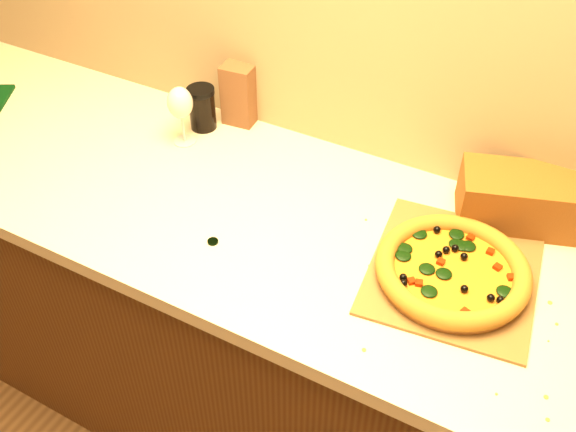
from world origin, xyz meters
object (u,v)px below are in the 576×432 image
(pizza_peel, at_px, (455,267))
(wine_glass, at_px, (180,104))
(pizza, at_px, (452,270))
(dark_jar, at_px, (202,108))

(pizza_peel, xyz_separation_m, wine_glass, (-0.78, 0.11, 0.11))
(pizza, bearing_deg, pizza_peel, 93.00)
(wine_glass, height_order, dark_jar, wine_glass)
(wine_glass, xyz_separation_m, dark_jar, (0.00, 0.08, -0.06))
(pizza, xyz_separation_m, dark_jar, (-0.78, 0.23, 0.03))
(dark_jar, bearing_deg, wine_glass, -93.29)
(pizza, bearing_deg, wine_glass, 169.35)
(pizza, height_order, wine_glass, wine_glass)
(pizza, relative_size, wine_glass, 1.95)
(pizza, relative_size, dark_jar, 2.65)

